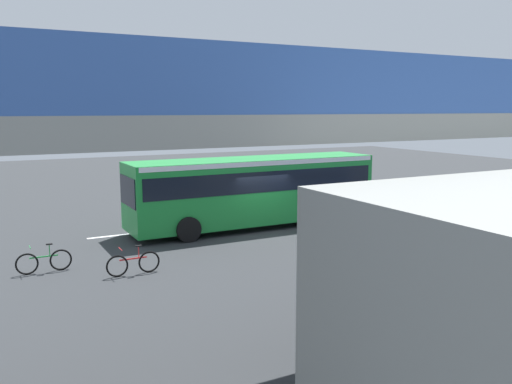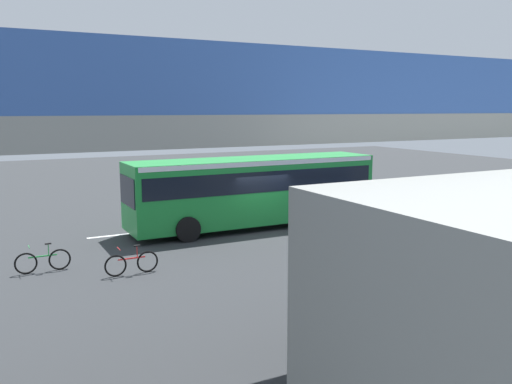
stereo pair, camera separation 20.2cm
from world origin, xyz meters
The scene contains 11 objects.
ground centered at (0.00, 0.00, 0.00)m, with size 80.00×80.00×0.00m, color #2D3033.
city_bus centered at (-0.23, -0.89, 1.88)m, with size 11.54×2.85×3.15m.
parked_van centered at (-6.77, 7.11, 1.18)m, with size 4.80×2.17×2.05m.
bicycle_red centered at (6.57, 3.62, 0.37)m, with size 1.77×0.44×0.96m.
bicycle_green centered at (9.11, 2.01, 0.37)m, with size 1.77×0.44×0.96m.
traffic_sign centered at (0.46, -4.87, 1.89)m, with size 0.08×0.60×2.80m.
lane_dash_leftmost centered at (-6.00, -2.09, 0.00)m, with size 2.00×0.20×0.01m, color silver.
lane_dash_left centered at (-2.00, -2.09, 0.00)m, with size 2.00×0.20×0.01m, color silver.
lane_dash_centre centered at (2.00, -2.09, 0.00)m, with size 2.00×0.20×0.01m, color silver.
lane_dash_right centered at (6.00, -2.09, 0.00)m, with size 2.00×0.20×0.01m, color silver.
pedestrian_overpass centered at (0.00, 11.53, 4.73)m, with size 31.72×2.60×6.37m.
Camera 2 is at (10.71, 20.38, 5.36)m, focal length 37.38 mm.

